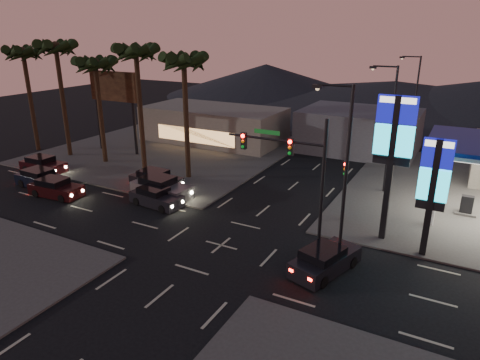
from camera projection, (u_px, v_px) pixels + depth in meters
The scene contains 26 objects.
ground at pixel (221, 245), 26.19m from camera, with size 140.00×140.00×0.00m, color black.
corner_lot_nw at pixel (170, 150), 46.61m from camera, with size 24.00×24.00×0.12m, color #47443F.
pylon_sign_tall at pixel (393, 141), 24.84m from camera, with size 2.20×0.35×9.00m.
pylon_sign_short at pixel (434, 180), 23.47m from camera, with size 1.60×0.35×7.00m.
traffic_signal_mast at pixel (294, 164), 24.43m from camera, with size 6.10×0.39×8.00m.
pedestal_signal at pixel (344, 181), 28.57m from camera, with size 0.32×0.39×4.30m.
streetlight_near at pixel (342, 168), 22.09m from camera, with size 2.14×0.25×10.00m.
streetlight_mid at pixel (389, 123), 32.89m from camera, with size 2.14×0.25×10.00m.
streetlight_far at pixel (413, 98), 44.53m from camera, with size 2.14×0.25×10.00m.
palm_a at pixel (184, 69), 34.97m from camera, with size 4.41×4.41×10.86m.
palm_b at pixel (136, 60), 37.03m from camera, with size 4.41×4.41×11.46m.
palm_c at pixel (96, 71), 39.62m from camera, with size 4.41×4.41×10.26m.
palm_d at pixel (57, 55), 41.43m from camera, with size 4.41×4.41×11.66m.
palm_e at pixel (24, 59), 43.84m from camera, with size 4.41×4.41×11.06m.
billboard at pixel (114, 93), 44.04m from camera, with size 6.00×0.30×8.50m.
building_far_west at pixel (214, 124), 50.06m from camera, with size 16.00×8.00×4.00m, color #726B5B.
building_far_mid at pixel (359, 130), 46.17m from camera, with size 12.00×9.00×4.40m, color #4C4C51.
hill_left at pixel (266, 79), 86.21m from camera, with size 40.00×40.00×6.00m, color black.
hill_center at pixel (394, 93), 75.38m from camera, with size 60.00×60.00×4.00m, color black.
car_lane_a_front at pixel (156, 197), 31.97m from camera, with size 4.38×2.16×1.39m.
car_lane_a_mid at pixel (56, 188), 33.75m from camera, with size 4.51×2.13×1.43m.
car_lane_a_rear at pixel (41, 179), 35.75m from camera, with size 4.67×2.06×1.51m.
car_lane_b_front at pixel (161, 188), 33.51m from camera, with size 5.17×2.44×1.64m.
car_lane_b_mid at pixel (156, 180), 35.53m from camera, with size 4.64×2.07×1.49m.
car_lane_b_rear at pixel (43, 165), 39.54m from camera, with size 4.52×2.03×1.45m.
suv_station at pixel (325, 260), 23.15m from camera, with size 3.07×4.75×1.48m.
Camera 1 is at (12.08, -20.04, 12.48)m, focal length 32.00 mm.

